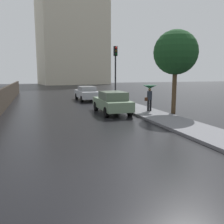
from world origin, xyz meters
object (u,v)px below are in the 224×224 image
at_px(pedestrian_with_umbrella_far, 150,91).
at_px(street_tree_near, 176,53).
at_px(car_green_near_kerb, 112,102).
at_px(traffic_light, 116,65).
at_px(car_silver_mid_road, 87,93).

xyz_separation_m(pedestrian_with_umbrella_far, street_tree_near, (1.47, -0.68, 2.48)).
height_order(car_green_near_kerb, traffic_light, traffic_light).
bearing_deg(car_silver_mid_road, car_green_near_kerb, -90.41).
height_order(pedestrian_with_umbrella_far, traffic_light, traffic_light).
relative_size(car_silver_mid_road, traffic_light, 0.94).
xyz_separation_m(car_green_near_kerb, pedestrian_with_umbrella_far, (2.48, -0.59, 0.76)).
bearing_deg(pedestrian_with_umbrella_far, traffic_light, 107.47).
distance_m(car_silver_mid_road, pedestrian_with_umbrella_far, 9.15).
bearing_deg(street_tree_near, pedestrian_with_umbrella_far, 155.21).
bearing_deg(traffic_light, car_silver_mid_road, 104.89).
bearing_deg(car_silver_mid_road, pedestrian_with_umbrella_far, -74.65).
xyz_separation_m(car_green_near_kerb, traffic_light, (1.27, 3.11, 2.57)).
distance_m(car_green_near_kerb, traffic_light, 4.23).
relative_size(car_green_near_kerb, traffic_light, 0.92).
distance_m(pedestrian_with_umbrella_far, street_tree_near, 2.96).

